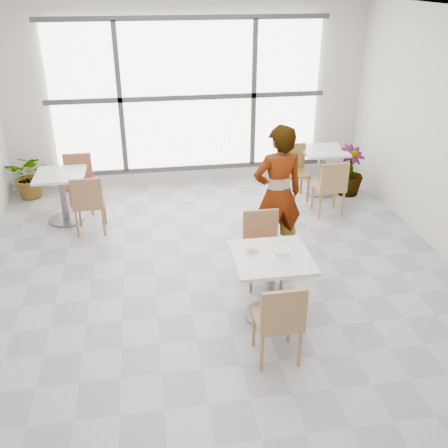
{
  "coord_description": "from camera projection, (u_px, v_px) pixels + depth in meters",
  "views": [
    {
      "loc": [
        -0.75,
        -4.96,
        3.34
      ],
      "look_at": [
        0.0,
        -0.3,
        1.0
      ],
      "focal_mm": 40.78,
      "sensor_mm": 36.0,
      "label": 1
    }
  ],
  "objects": [
    {
      "name": "bg_chair_left_near",
      "position": [
        88.0,
        201.0,
        7.04
      ],
      "size": [
        0.42,
        0.42,
        0.87
      ],
      "rotation": [
        0.0,
        0.0,
        3.14
      ],
      "color": "#8D6342",
      "rests_on": "ground"
    },
    {
      "name": "chair_near",
      "position": [
        280.0,
        319.0,
        4.65
      ],
      "size": [
        0.42,
        0.42,
        0.87
      ],
      "rotation": [
        0.0,
        0.0,
        3.14
      ],
      "color": "#9E794F",
      "rests_on": "ground"
    },
    {
      "name": "chair_far",
      "position": [
        262.0,
        242.0,
        5.96
      ],
      "size": [
        0.42,
        0.42,
        0.87
      ],
      "color": "#A26744",
      "rests_on": "ground"
    },
    {
      "name": "main_table",
      "position": [
        271.0,
        275.0,
        5.28
      ],
      "size": [
        0.8,
        0.8,
        0.75
      ],
      "color": "silver",
      "rests_on": "ground"
    },
    {
      "name": "floor",
      "position": [
        220.0,
        289.0,
        5.98
      ],
      "size": [
        7.0,
        7.0,
        0.0
      ],
      "primitive_type": "plane",
      "color": "#9E9EA5",
      "rests_on": "ground"
    },
    {
      "name": "bg_table_right",
      "position": [
        322.0,
        165.0,
        8.4
      ],
      "size": [
        0.7,
        0.7,
        0.75
      ],
      "color": "white",
      "rests_on": "ground"
    },
    {
      "name": "person",
      "position": [
        278.0,
        195.0,
        6.27
      ],
      "size": [
        0.7,
        0.51,
        1.77
      ],
      "primitive_type": "imported",
      "rotation": [
        0.0,
        0.0,
        3.28
      ],
      "color": "black",
      "rests_on": "ground"
    },
    {
      "name": "wall_front",
      "position": [
        340.0,
        442.0,
        2.22
      ],
      "size": [
        6.0,
        0.0,
        6.0
      ],
      "primitive_type": "plane",
      "rotation": [
        -1.57,
        0.0,
        0.0
      ],
      "color": "silver",
      "rests_on": "ground"
    },
    {
      "name": "bg_table_left",
      "position": [
        62.0,
        190.0,
        7.42
      ],
      "size": [
        0.7,
        0.7,
        0.75
      ],
      "color": "silver",
      "rests_on": "ground"
    },
    {
      "name": "oatmeal_bowl",
      "position": [
        282.0,
        253.0,
        5.15
      ],
      "size": [
        0.21,
        0.21,
        0.09
      ],
      "color": "white",
      "rests_on": "main_table"
    },
    {
      "name": "bg_chair_right_near",
      "position": [
        331.0,
        185.0,
        7.58
      ],
      "size": [
        0.42,
        0.42,
        0.87
      ],
      "rotation": [
        0.0,
        0.0,
        3.14
      ],
      "color": "#9D794B",
      "rests_on": "ground"
    },
    {
      "name": "plant_right",
      "position": [
        349.0,
        171.0,
        8.36
      ],
      "size": [
        0.58,
        0.58,
        0.82
      ],
      "primitive_type": "imported",
      "rotation": [
        0.0,
        0.0,
        0.31
      ],
      "color": "#4F7D47",
      "rests_on": "ground"
    },
    {
      "name": "plant_left",
      "position": [
        30.0,
        175.0,
        8.27
      ],
      "size": [
        0.79,
        0.72,
        0.76
      ],
      "primitive_type": "imported",
      "rotation": [
        0.0,
        0.0,
        -0.21
      ],
      "color": "#467032",
      "rests_on": "ground"
    },
    {
      "name": "ceiling",
      "position": [
        219.0,
        14.0,
        4.65
      ],
      "size": [
        7.0,
        7.0,
        0.0
      ],
      "primitive_type": "plane",
      "rotation": [
        3.14,
        0.0,
        0.0
      ],
      "color": "white",
      "rests_on": "ground"
    },
    {
      "name": "coffee_cup",
      "position": [
        251.0,
        250.0,
        5.23
      ],
      "size": [
        0.16,
        0.13,
        0.07
      ],
      "color": "silver",
      "rests_on": "main_table"
    },
    {
      "name": "window",
      "position": [
        188.0,
        97.0,
        8.36
      ],
      "size": [
        4.6,
        0.07,
        2.52
      ],
      "color": "white",
      "rests_on": "ground"
    },
    {
      "name": "bg_chair_right_far",
      "position": [
        294.0,
        167.0,
        8.25
      ],
      "size": [
        0.42,
        0.42,
        0.87
      ],
      "color": "olive",
      "rests_on": "ground"
    },
    {
      "name": "bg_chair_left_far",
      "position": [
        79.0,
        179.0,
        7.8
      ],
      "size": [
        0.42,
        0.42,
        0.87
      ],
      "color": "#A15E42",
      "rests_on": "ground"
    },
    {
      "name": "wall_back",
      "position": [
        188.0,
        96.0,
        8.41
      ],
      "size": [
        6.0,
        0.0,
        6.0
      ],
      "primitive_type": "plane",
      "rotation": [
        1.57,
        0.0,
        0.0
      ],
      "color": "silver",
      "rests_on": "ground"
    }
  ]
}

